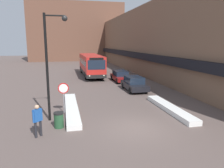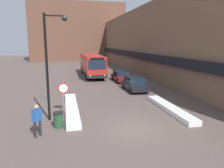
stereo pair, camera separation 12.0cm
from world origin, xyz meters
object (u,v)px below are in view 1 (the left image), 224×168
Objects in this scene: parked_car_back at (120,76)px; stop_sign at (63,91)px; parked_car_front at (134,84)px; pedestrian at (38,118)px; trash_bin at (59,120)px; street_lamp at (51,56)px; city_bus at (91,64)px.

stop_sign is (-7.34, -11.89, 0.90)m from parked_car_back.
parked_car_front is 1.97× the size of stop_sign.
pedestrian is 1.88× the size of trash_bin.
street_lamp is 7.14× the size of trash_bin.
parked_car_back is 4.80× the size of trash_bin.
pedestrian is at bearing -134.18° from trash_bin.
city_bus is at bearing 105.25° from parked_car_front.
parked_car_front is 11.77m from trash_bin.
parked_car_front reaches higher than parked_car_back.
pedestrian is at bearing -110.03° from stop_sign.
trash_bin is at bearing -102.58° from city_bus.
pedestrian is 1.64m from trash_bin.
parked_car_front is 9.64m from stop_sign.
pedestrian is (-0.72, -2.54, -3.09)m from street_lamp.
city_bus is at bearing 76.57° from stop_sign.
stop_sign is at bearing -121.70° from parked_car_back.
parked_car_back is 0.67× the size of street_lamp.
trash_bin is at bearing -76.80° from street_lamp.
stop_sign is (-4.21, -17.65, -0.14)m from city_bus.
parked_car_back is at bearing -61.51° from city_bus.
city_bus is 2.66× the size of parked_car_front.
street_lamp is at bearing -104.47° from city_bus.
trash_bin is (0.34, -1.45, -3.69)m from street_lamp.
street_lamp is 4.06m from pedestrian.
parked_car_back is at bearing 58.69° from street_lamp.
city_bus reaches higher than parked_car_front.
street_lamp reaches higher than parked_car_back.
pedestrian is (-5.61, -21.48, -0.66)m from city_bus.
parked_car_back is 2.54× the size of pedestrian.
trash_bin is at bearing -130.72° from parked_car_front.
parked_car_front is at bearing 42.99° from street_lamp.
pedestrian is at bearing -119.07° from parked_car_back.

